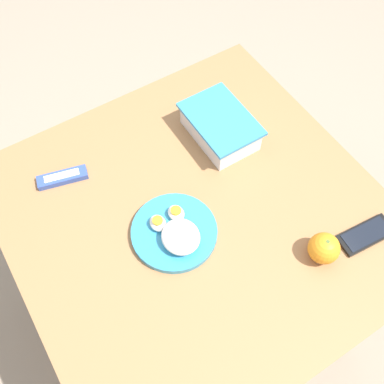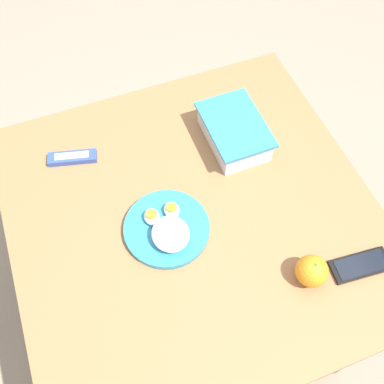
% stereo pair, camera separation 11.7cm
% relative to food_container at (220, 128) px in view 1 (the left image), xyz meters
% --- Properties ---
extents(ground_plane, '(10.00, 10.00, 0.00)m').
position_rel_food_container_xyz_m(ground_plane, '(0.18, -0.19, -0.80)').
color(ground_plane, gray).
extents(table, '(0.94, 0.94, 0.77)m').
position_rel_food_container_xyz_m(table, '(0.18, -0.19, -0.17)').
color(table, '#996B42').
rests_on(table, ground_plane).
extents(food_container, '(0.22, 0.16, 0.08)m').
position_rel_food_container_xyz_m(food_container, '(0.00, 0.00, 0.00)').
color(food_container, white).
rests_on(food_container, table).
extents(orange_fruit, '(0.08, 0.08, 0.08)m').
position_rel_food_container_xyz_m(orange_fruit, '(0.44, 0.00, 0.00)').
color(orange_fruit, orange).
rests_on(orange_fruit, table).
extents(rice_plate, '(0.22, 0.22, 0.06)m').
position_rel_food_container_xyz_m(rice_plate, '(0.21, -0.27, -0.01)').
color(rice_plate, teal).
rests_on(rice_plate, table).
extents(candy_bar, '(0.07, 0.14, 0.02)m').
position_rel_food_container_xyz_m(candy_bar, '(-0.10, -0.45, -0.02)').
color(candy_bar, '#334C9E').
rests_on(candy_bar, table).
extents(cell_phone, '(0.08, 0.15, 0.01)m').
position_rel_food_container_xyz_m(cell_phone, '(0.46, 0.13, -0.03)').
color(cell_phone, black).
rests_on(cell_phone, table).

